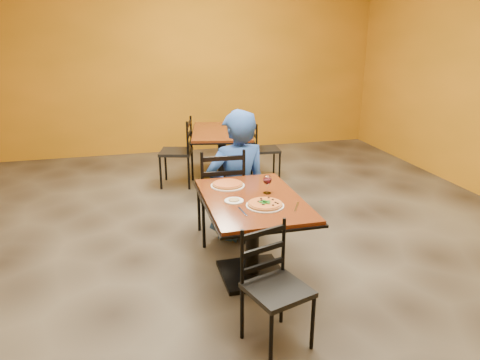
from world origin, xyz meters
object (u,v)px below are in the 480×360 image
object	(u,v)px
table_main	(253,219)
table_second	(222,144)
plate_far	(228,186)
chair_main_far	(220,193)
wine_glass	(267,183)
plate_main	(265,206)
diner	(237,175)
side_plate	(234,201)
chair_main_near	(278,291)
chair_second_right	(266,150)
pizza_far	(228,184)
chair_second_left	(176,152)
pizza_main	(265,204)

from	to	relation	value
table_main	table_second	xyz separation A→B (m)	(0.30, 2.65, 0.00)
table_main	plate_far	size ratio (longest dim) A/B	3.97
chair_main_far	wine_glass	distance (m)	0.87
plate_far	plate_main	bearing A→B (deg)	-71.29
diner	plate_far	distance (m)	0.54
side_plate	chair_main_near	bearing A→B (deg)	-84.19
table_main	chair_second_right	distance (m)	2.82
chair_main_near	pizza_far	bearing A→B (deg)	74.90
table_second	plate_far	size ratio (longest dim) A/B	4.45
table_second	wine_glass	world-z (taller)	wine_glass
plate_far	side_plate	size ratio (longest dim) A/B	1.94
table_main	diner	xyz separation A→B (m)	(0.07, 0.84, 0.13)
chair_main_near	plate_main	xyz separation A→B (m)	(0.13, 0.72, 0.33)
chair_second_left	chair_second_right	bearing A→B (deg)	105.56
plate_main	plate_far	bearing A→B (deg)	108.71
side_plate	diner	bearing A→B (deg)	74.28
plate_main	table_main	bearing A→B (deg)	102.37
chair_main_far	pizza_main	xyz separation A→B (m)	(0.15, -1.05, 0.27)
chair_main_near	chair_second_left	xyz separation A→B (m)	(-0.27, 3.56, 0.05)
diner	chair_main_far	bearing A→B (deg)	-9.21
chair_second_right	diner	xyz separation A→B (m)	(-0.88, -1.81, 0.26)
chair_second_left	plate_main	world-z (taller)	chair_second_left
table_main	chair_second_right	world-z (taller)	chair_second_right
plate_main	pizza_far	bearing A→B (deg)	108.71
table_second	chair_second_right	distance (m)	0.67
chair_main_near	plate_main	size ratio (longest dim) A/B	2.76
side_plate	pizza_far	bearing A→B (deg)	85.00
chair_main_near	wine_glass	bearing A→B (deg)	59.00
chair_second_right	wine_glass	world-z (taller)	wine_glass
chair_second_left	plate_main	xyz separation A→B (m)	(0.40, -2.85, 0.28)
chair_main_near	chair_second_right	bearing A→B (deg)	56.09
table_second	chair_second_left	xyz separation A→B (m)	(-0.66, 0.00, -0.08)
wine_glass	diner	bearing A→B (deg)	96.10
chair_main_near	side_plate	size ratio (longest dim) A/B	5.35
chair_main_near	pizza_main	size ratio (longest dim) A/B	3.02
table_second	diner	world-z (taller)	diner
table_main	diner	world-z (taller)	diner
table_main	chair_main_near	xyz separation A→B (m)	(-0.08, -0.92, -0.13)
side_plate	plate_main	bearing A→B (deg)	-37.08
wine_glass	chair_main_far	bearing A→B (deg)	108.86
table_main	chair_main_near	size ratio (longest dim) A/B	1.44
plate_main	side_plate	world-z (taller)	same
chair_main_far	pizza_main	bearing A→B (deg)	101.02
table_main	diner	distance (m)	0.85
pizza_far	wine_glass	world-z (taller)	wine_glass
side_plate	pizza_main	bearing A→B (deg)	-37.08
plate_main	pizza_far	world-z (taller)	pizza_far
diner	wine_glass	distance (m)	0.78
table_main	diner	size ratio (longest dim) A/B	0.90
diner	pizza_far	bearing A→B (deg)	59.29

